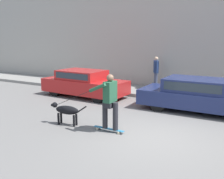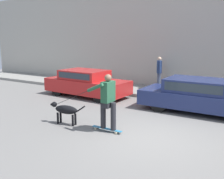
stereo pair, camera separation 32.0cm
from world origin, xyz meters
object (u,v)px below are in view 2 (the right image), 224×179
(parked_car_0, at_px, (87,83))
(parked_car_1, at_px, (201,96))
(skateboarder, at_px, (108,100))
(pedestrian_with_bag, at_px, (159,72))
(dog, at_px, (65,110))

(parked_car_0, xyz_separation_m, parked_car_1, (5.32, -0.00, -0.00))
(skateboarder, bearing_deg, parked_car_1, -116.45)
(parked_car_1, distance_m, pedestrian_with_bag, 3.82)
(parked_car_0, bearing_deg, skateboarder, -43.41)
(parked_car_1, height_order, skateboarder, skateboarder)
(parked_car_1, bearing_deg, skateboarder, -116.87)
(parked_car_1, relative_size, pedestrian_with_bag, 2.73)
(parked_car_0, bearing_deg, parked_car_1, 2.23)
(parked_car_0, relative_size, parked_car_1, 0.92)
(parked_car_0, xyz_separation_m, dog, (1.99, -3.73, -0.15))
(pedestrian_with_bag, bearing_deg, parked_car_1, -71.61)
(parked_car_1, height_order, pedestrian_with_bag, pedestrian_with_bag)
(dog, bearing_deg, parked_car_1, -138.89)
(dog, height_order, pedestrian_with_bag, pedestrian_with_bag)
(pedestrian_with_bag, bearing_deg, dog, -122.99)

